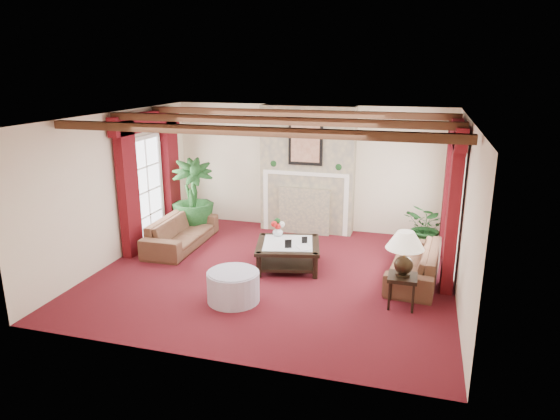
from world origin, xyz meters
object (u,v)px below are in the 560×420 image
(potted_palm, at_px, (194,212))
(ottoman, at_px, (233,287))
(coffee_table, at_px, (288,255))
(sofa_left, at_px, (181,227))
(side_table, at_px, (402,291))
(sofa_right, at_px, (415,258))

(potted_palm, relative_size, ottoman, 2.26)
(coffee_table, bearing_deg, potted_palm, 138.06)
(sofa_left, bearing_deg, potted_palm, 8.29)
(potted_palm, xyz_separation_m, side_table, (4.52, -2.39, -0.19))
(sofa_right, bearing_deg, coffee_table, -82.78)
(ottoman, bearing_deg, sofa_right, 31.75)
(side_table, xyz_separation_m, ottoman, (-2.48, -0.51, -0.01))
(potted_palm, relative_size, side_table, 3.64)
(potted_palm, height_order, coffee_table, potted_palm)
(sofa_left, bearing_deg, sofa_right, -96.00)
(sofa_left, xyz_separation_m, sofa_right, (4.52, -0.38, -0.02))
(sofa_left, height_order, ottoman, sofa_left)
(ottoman, bearing_deg, side_table, 11.68)
(side_table, relative_size, ottoman, 0.62)
(sofa_right, height_order, side_table, sofa_right)
(sofa_left, xyz_separation_m, side_table, (4.37, -1.50, -0.15))
(sofa_left, relative_size, coffee_table, 1.84)
(sofa_right, height_order, coffee_table, sofa_right)
(sofa_left, relative_size, side_table, 4.07)
(sofa_right, relative_size, side_table, 3.96)
(sofa_right, distance_m, ottoman, 3.10)
(ottoman, bearing_deg, coffee_table, 73.56)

